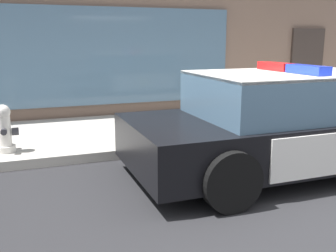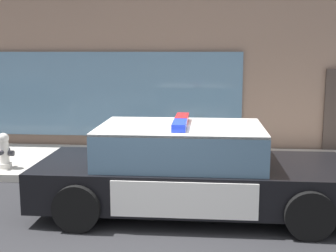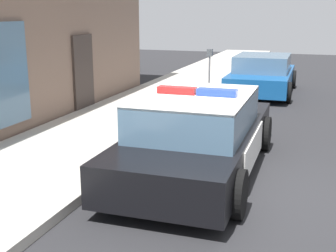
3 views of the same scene
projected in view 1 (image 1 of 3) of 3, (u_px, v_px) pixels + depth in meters
The scene contains 4 objects.
ground at pixel (273, 190), 4.76m from camera, with size 48.00×48.00×0.00m, color #262628.
sidewalk at pixel (176, 128), 7.76m from camera, with size 48.00×2.89×0.15m, color #B2ADA3.
police_cruiser at pixel (295, 122), 5.42m from camera, with size 4.85×2.11×1.49m.
fire_hydrant at pixel (5, 129), 5.77m from camera, with size 0.34×0.39×0.73m.
Camera 1 is at (-2.75, -3.75, 1.81)m, focal length 41.35 mm.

